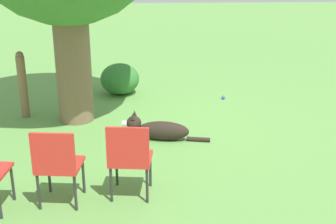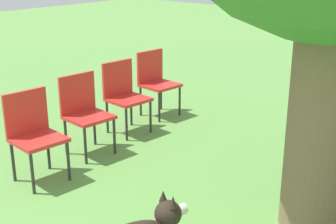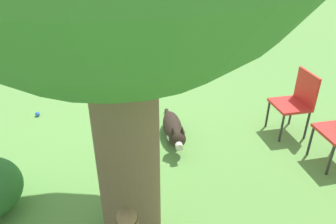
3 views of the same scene
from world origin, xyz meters
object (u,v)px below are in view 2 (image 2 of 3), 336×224
at_px(red_chair_1, 84,109).
at_px(red_chair_3, 156,79).
at_px(red_chair_0, 34,130).
at_px(red_chair_2, 124,92).

distance_m(red_chair_1, red_chair_3, 1.48).
xyz_separation_m(red_chair_0, red_chair_2, (-0.25, 1.46, 0.00)).
bearing_deg(red_chair_3, red_chair_0, -74.79).
bearing_deg(red_chair_3, red_chair_1, -74.79).
height_order(red_chair_0, red_chair_2, same).
bearing_deg(red_chair_1, red_chair_0, -74.79).
relative_size(red_chair_0, red_chair_2, 1.00).
relative_size(red_chair_1, red_chair_3, 1.00).
relative_size(red_chair_1, red_chair_2, 1.00).
distance_m(red_chair_0, red_chair_1, 0.74).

